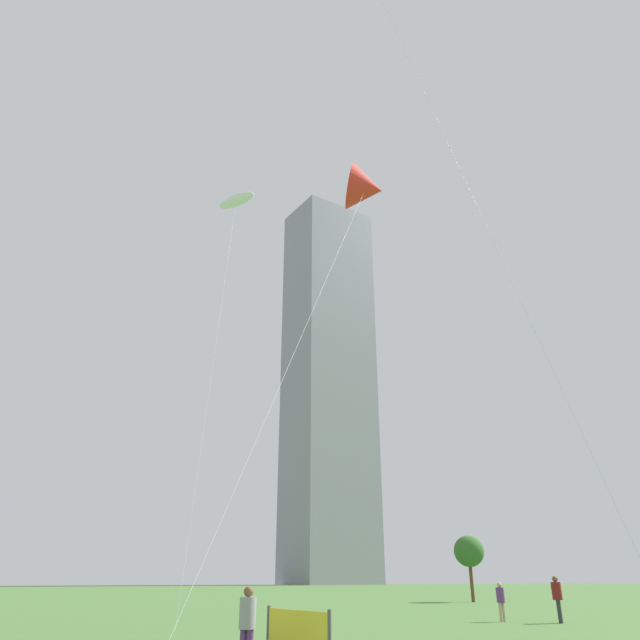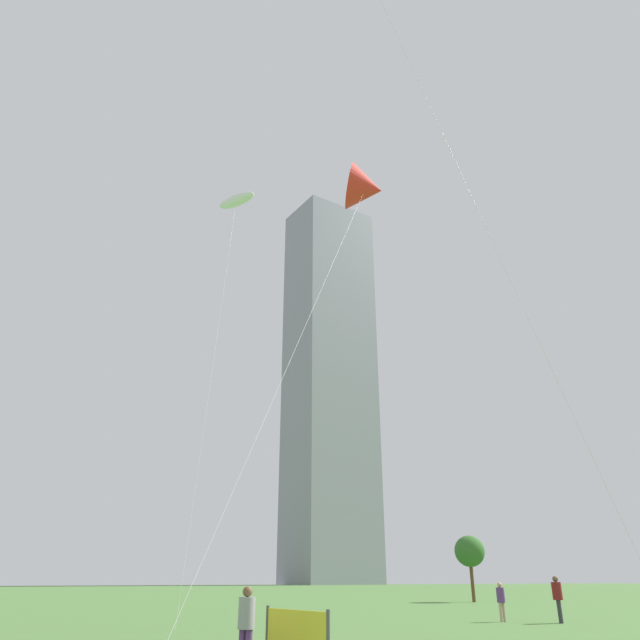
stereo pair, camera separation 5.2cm
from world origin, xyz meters
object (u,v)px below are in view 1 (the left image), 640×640
at_px(person_standing_1, 557,596).
at_px(park_tree_0, 469,552).
at_px(event_banner, 297,638).
at_px(kite_flying_2, 236,201).
at_px(kite_flying_0, 366,188).
at_px(person_standing_0, 247,621).
at_px(person_standing_2, 501,599).
at_px(distant_highrise_0, 329,379).

bearing_deg(person_standing_1, park_tree_0, 19.30).
bearing_deg(event_banner, kite_flying_2, 86.88).
bearing_deg(kite_flying_0, kite_flying_2, 112.62).
distance_m(person_standing_0, kite_flying_2, 27.41).
height_order(person_standing_2, distant_highrise_0, distant_highrise_0).
bearing_deg(park_tree_0, kite_flying_0, -127.82).
distance_m(park_tree_0, event_banner, 39.80).
distance_m(person_standing_2, distant_highrise_0, 142.96).
xyz_separation_m(person_standing_1, distant_highrise_0, (36.11, 128.88, 52.48)).
height_order(person_standing_0, distant_highrise_0, distant_highrise_0).
bearing_deg(person_standing_0, kite_flying_0, -90.39).
xyz_separation_m(person_standing_0, person_standing_1, (15.99, 9.55, 0.13)).
xyz_separation_m(kite_flying_2, distant_highrise_0, (50.22, 122.15, 30.63)).
height_order(person_standing_1, person_standing_2, person_standing_1).
xyz_separation_m(person_standing_2, distant_highrise_0, (38.00, 127.37, 52.63)).
bearing_deg(event_banner, park_tree_0, 52.46).
bearing_deg(person_standing_1, event_banner, 166.51).
height_order(person_standing_0, kite_flying_2, kite_flying_2).
distance_m(person_standing_0, distant_highrise_0, 156.98).
bearing_deg(kite_flying_0, distant_highrise_0, 70.78).
relative_size(person_standing_0, event_banner, 0.76).
xyz_separation_m(person_standing_2, kite_flying_0, (-8.06, -4.77, 17.09)).
distance_m(person_standing_1, park_tree_0, 23.36).
bearing_deg(person_standing_1, kite_flying_0, 150.70).
bearing_deg(person_standing_1, person_standing_2, 93.85).
distance_m(kite_flying_0, park_tree_0, 34.27).
height_order(person_standing_1, kite_flying_2, kite_flying_2).
xyz_separation_m(person_standing_0, distant_highrise_0, (52.10, 138.42, 52.61)).
relative_size(kite_flying_0, park_tree_0, 3.89).
bearing_deg(person_standing_0, kite_flying_2, -53.09).
bearing_deg(distant_highrise_0, kite_flying_2, -126.84).
relative_size(person_standing_0, person_standing_1, 0.88).
distance_m(person_standing_2, kite_flying_2, 25.71).
bearing_deg(person_standing_0, distant_highrise_0, -67.13).
bearing_deg(person_standing_1, distant_highrise_0, 26.87).
height_order(person_standing_0, person_standing_2, person_standing_0).
relative_size(person_standing_2, event_banner, 0.73).
bearing_deg(person_standing_2, person_standing_1, 131.92).
bearing_deg(event_banner, person_standing_1, 33.99).
relative_size(kite_flying_0, distant_highrise_0, 0.18).
distance_m(person_standing_1, event_banner, 18.13).
height_order(kite_flying_0, event_banner, kite_flying_0).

